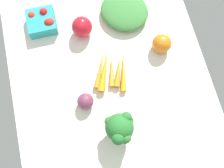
% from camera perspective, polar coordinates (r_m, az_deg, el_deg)
% --- Properties ---
extents(tablecloth, '(1.04, 0.76, 0.02)m').
position_cam_1_polar(tablecloth, '(1.08, -0.00, -0.46)').
color(tablecloth, silver).
rests_on(tablecloth, ground).
extents(red_onion_center, '(0.06, 0.06, 0.06)m').
position_cam_1_polar(red_onion_center, '(1.03, -5.48, -3.56)').
color(red_onion_center, '#733551').
rests_on(red_onion_center, tablecloth).
extents(leafy_greens_clump, '(0.27, 0.27, 0.05)m').
position_cam_1_polar(leafy_greens_clump, '(1.17, 2.55, 14.73)').
color(leafy_greens_clump, '#3D823B').
rests_on(leafy_greens_clump, tablecloth).
extents(broccoli_head, '(0.11, 0.10, 0.13)m').
position_cam_1_polar(broccoli_head, '(0.95, 1.65, -9.00)').
color(broccoli_head, '#94BD8A').
rests_on(broccoli_head, tablecloth).
extents(berry_basket, '(0.11, 0.11, 0.06)m').
position_cam_1_polar(berry_basket, '(1.18, -14.17, 12.35)').
color(berry_basket, teal).
rests_on(berry_basket, tablecloth).
extents(heirloom_tomato_orange, '(0.08, 0.08, 0.08)m').
position_cam_1_polar(heirloom_tomato_orange, '(1.11, 10.18, 8.17)').
color(heirloom_tomato_orange, orange).
rests_on(heirloom_tomato_orange, tablecloth).
extents(bell_pepper_red, '(0.09, 0.09, 0.09)m').
position_cam_1_polar(bell_pepper_red, '(1.12, -6.18, 11.57)').
color(bell_pepper_red, red).
rests_on(bell_pepper_red, tablecloth).
extents(carrot_bunch, '(0.19, 0.16, 0.03)m').
position_cam_1_polar(carrot_bunch, '(1.07, -0.29, 2.69)').
color(carrot_bunch, orange).
rests_on(carrot_bunch, tablecloth).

